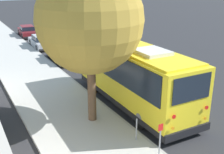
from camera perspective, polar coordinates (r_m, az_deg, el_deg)
The scene contains 12 objects.
ground_plane at distance 17.13m, azimuth 3.32°, elevation -3.83°, with size 160.00×160.00×0.00m, color #28282B.
sidewalk_slab at distance 15.43m, azimuth -10.10°, elevation -6.57°, with size 80.00×4.27×0.15m, color #B2AFA8.
curb_strip at distance 16.19m, azimuth -2.72°, elevation -4.98°, with size 80.00×0.14×0.15m, color #9D9A94.
shuttle_bus at distance 15.41m, azimuth 4.42°, elevation 0.92°, with size 9.10×2.76×3.50m.
parked_sedan_gray at distance 24.42m, azimuth -10.09°, elevation 4.59°, with size 4.47×1.86×1.29m.
parked_sedan_silver at distance 29.71m, azimuth -14.25°, elevation 6.96°, with size 4.54×1.75×1.28m.
parked_sedan_maroon at distance 36.05m, azimuth -16.85°, elevation 8.88°, with size 4.67×1.96×1.28m.
street_tree at distance 12.67m, azimuth -4.81°, elevation 12.94°, with size 4.82×4.82×8.01m.
sign_post_near at distance 11.08m, azimuth 9.69°, elevation -12.74°, with size 0.06×0.22×1.52m.
sign_post_far at distance 12.28m, azimuth 4.99°, elevation -10.53°, with size 0.06×0.06×1.01m.
lane_stripe_mid at distance 17.72m, azimuth 14.34°, elevation -3.61°, with size 2.40×0.14×0.01m, color silver.
lane_stripe_ahead at distance 22.12m, azimuth 3.75°, elevation 1.67°, with size 2.40×0.14×0.01m, color silver.
Camera 1 is at (-13.20, 8.54, 6.81)m, focal length 45.00 mm.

